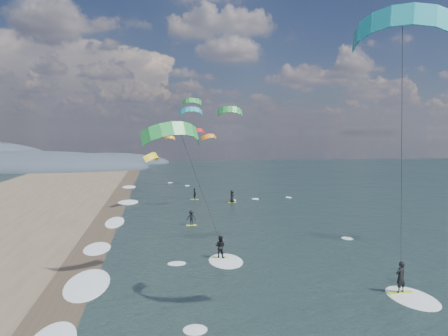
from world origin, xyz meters
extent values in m
plane|color=black|center=(0.00, 0.00, 0.00)|extent=(260.00, 260.00, 0.00)
cube|color=#382D23|center=(-12.00, 10.00, 0.00)|extent=(3.00, 240.00, 0.00)
ellipsoid|color=#3D4756|center=(-40.00, 100.00, 0.00)|extent=(64.00, 24.00, 10.00)
ellipsoid|color=#3D4756|center=(-22.00, 120.00, 0.00)|extent=(40.00, 18.00, 7.00)
cube|color=#B8E328|center=(8.29, 1.37, 0.03)|extent=(1.58, 0.47, 0.07)
imported|color=black|center=(8.29, 1.37, 1.04)|extent=(0.82, 0.67, 1.94)
ellipsoid|color=white|center=(8.59, 0.57, 0.00)|extent=(2.60, 4.20, 0.12)
cylinder|color=black|center=(6.29, -1.63, 8.14)|extent=(0.02, 0.02, 15.47)
cube|color=#B8E328|center=(-1.53, 10.55, 0.03)|extent=(1.37, 0.42, 0.06)
imported|color=black|center=(-1.53, 10.55, 0.93)|extent=(1.07, 1.01, 1.74)
ellipsoid|color=white|center=(-1.23, 9.75, 0.00)|extent=(2.60, 4.20, 0.12)
cylinder|color=black|center=(-3.28, 7.55, 5.72)|extent=(0.02, 0.02, 11.24)
cube|color=#B8E328|center=(-2.78, 23.06, 0.03)|extent=(1.10, 0.35, 0.05)
imported|color=black|center=(-2.78, 23.06, 0.84)|extent=(1.06, 0.66, 1.57)
cube|color=#B8E328|center=(4.15, 37.45, 0.03)|extent=(1.10, 0.35, 0.05)
imported|color=black|center=(4.15, 37.45, 0.92)|extent=(0.66, 0.92, 1.74)
cube|color=#B8E328|center=(-0.81, 41.18, 0.03)|extent=(1.10, 0.35, 0.05)
imported|color=black|center=(-0.81, 41.18, 0.87)|extent=(0.60, 0.70, 1.64)
ellipsoid|color=white|center=(-10.80, 6.00, 0.00)|extent=(2.40, 5.40, 0.11)
ellipsoid|color=white|center=(-10.80, 15.00, 0.00)|extent=(2.40, 5.40, 0.11)
ellipsoid|color=white|center=(-10.80, 26.00, 0.00)|extent=(2.40, 5.40, 0.11)
ellipsoid|color=white|center=(-10.80, 40.00, 0.00)|extent=(2.40, 5.40, 0.11)
ellipsoid|color=white|center=(-10.80, 58.00, 0.00)|extent=(2.40, 5.40, 0.11)
camera|label=1|loc=(-6.46, -22.72, 9.84)|focal=35.00mm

